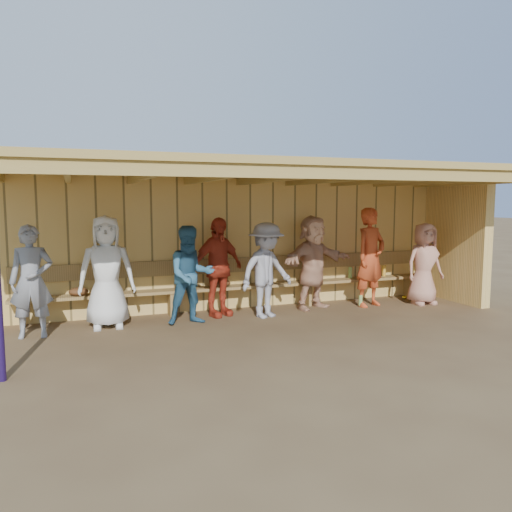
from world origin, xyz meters
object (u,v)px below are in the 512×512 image
(player_f, at_px, (313,262))
(player_b, at_px, (107,272))
(player_a, at_px, (31,281))
(player_c, at_px, (191,275))
(player_h, at_px, (424,264))
(player_g, at_px, (371,257))
(bench, at_px, (241,280))
(player_e, at_px, (266,270))
(player_d, at_px, (218,267))

(player_f, bearing_deg, player_b, 162.89)
(player_a, bearing_deg, player_c, 3.50)
(player_h, bearing_deg, player_f, 170.44)
(player_g, xyz_separation_m, bench, (-2.34, 0.55, -0.39))
(player_e, xyz_separation_m, bench, (-0.20, 0.72, -0.27))
(player_d, xyz_separation_m, player_f, (1.78, -0.02, 0.01))
(player_a, xyz_separation_m, player_g, (5.73, 0.16, 0.10))
(player_b, bearing_deg, player_d, 7.25)
(player_a, bearing_deg, bench, 15.67)
(player_d, bearing_deg, player_f, -21.25)
(player_h, bearing_deg, player_a, -179.78)
(player_d, height_order, player_h, player_d)
(bench, bearing_deg, player_f, -16.42)
(player_a, distance_m, player_e, 3.60)
(player_b, relative_size, player_d, 1.04)
(player_c, bearing_deg, player_g, 0.22)
(player_c, xyz_separation_m, player_f, (2.33, 0.36, 0.07))
(player_b, relative_size, player_h, 1.13)
(player_b, distance_m, player_g, 4.69)
(player_b, relative_size, player_e, 1.09)
(player_a, xyz_separation_m, player_d, (2.86, 0.36, 0.03))
(player_a, height_order, player_c, player_a)
(player_b, height_order, player_d, player_b)
(player_g, bearing_deg, player_e, 168.70)
(player_c, relative_size, player_e, 0.98)
(player_d, bearing_deg, bench, 12.43)
(player_b, xyz_separation_m, player_c, (1.26, -0.22, -0.09))
(player_g, height_order, player_h, player_g)
(player_b, relative_size, player_f, 1.02)
(player_b, bearing_deg, player_h, -0.04)
(player_d, bearing_deg, player_a, 166.50)
(player_a, bearing_deg, player_d, 11.04)
(player_e, bearing_deg, player_d, 134.35)
(player_a, xyz_separation_m, player_h, (6.79, -0.03, -0.04))
(player_e, xyz_separation_m, player_g, (2.14, 0.17, 0.12))
(player_f, distance_m, player_h, 2.19)
(player_a, distance_m, player_f, 4.65)
(player_b, xyz_separation_m, bench, (2.35, 0.51, -0.34))
(player_d, height_order, player_e, player_d)
(player_d, bearing_deg, player_e, -47.14)
(player_d, height_order, bench, player_d)
(player_h, bearing_deg, player_c, -179.78)
(player_b, height_order, player_c, player_b)
(player_b, height_order, player_f, player_b)
(player_a, height_order, player_d, player_d)
(player_e, xyz_separation_m, player_h, (3.19, -0.03, -0.03))
(player_a, xyz_separation_m, player_c, (2.31, -0.01, -0.03))
(player_b, relative_size, player_g, 0.95)
(player_d, xyz_separation_m, player_h, (3.93, -0.40, -0.07))
(player_d, xyz_separation_m, player_g, (2.88, -0.20, 0.08))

